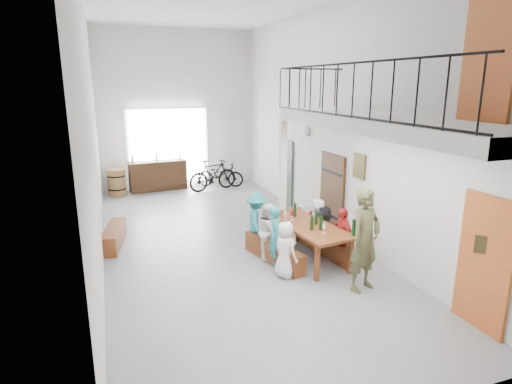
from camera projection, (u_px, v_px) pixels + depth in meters
name	position (u px, v px, depth m)	size (l,w,h in m)	color
floor	(225.00, 241.00, 10.26)	(12.00, 12.00, 0.00)	slate
room_walls	(222.00, 89.00, 9.38)	(12.00, 12.00, 12.00)	white
gateway_portal	(169.00, 149.00, 15.21)	(2.80, 0.08, 2.80)	white
right_wall_decor	(370.00, 178.00, 9.00)	(0.07, 8.28, 5.07)	#A5491D
balcony	(382.00, 126.00, 7.31)	(1.52, 5.62, 4.00)	white
tasting_table	(307.00, 228.00, 9.04)	(1.21, 2.39, 0.79)	brown
bench_inner	(274.00, 252.00, 9.01)	(0.30, 1.85, 0.43)	brown
bench_wall	(327.00, 246.00, 9.37)	(0.24, 1.83, 0.42)	brown
tableware	(308.00, 218.00, 8.95)	(0.60, 1.26, 0.35)	black
side_bench	(114.00, 236.00, 9.92)	(0.34, 1.57, 0.44)	brown
oak_barrel	(117.00, 182.00, 14.36)	(0.60, 0.60, 0.89)	olive
serving_counter	(158.00, 176.00, 15.02)	(1.96, 0.54, 1.03)	#392011
counter_bottles	(157.00, 157.00, 14.88)	(1.71, 0.25, 0.28)	black
guest_left_a	(285.00, 250.00, 8.23)	(0.55, 0.36, 1.12)	white
guest_left_b	(276.00, 236.00, 8.75)	(0.46, 0.30, 1.27)	teal
guest_left_c	(269.00, 231.00, 9.12)	(0.59, 0.46, 1.21)	white
guest_left_d	(257.00, 222.00, 9.56)	(0.86, 0.49, 1.33)	teal
guest_right_a	(342.00, 236.00, 8.84)	(0.71, 0.29, 1.21)	#B0231E
guest_right_b	(324.00, 230.00, 9.43)	(0.99, 0.32, 1.07)	black
guest_right_c	(318.00, 222.00, 9.90)	(0.54, 0.35, 1.10)	white
host_standing	(365.00, 240.00, 7.64)	(0.69, 0.45, 1.90)	#474829
potted_plant	(301.00, 212.00, 11.81)	(0.39, 0.34, 0.44)	#184F1F
bicycle_near	(220.00, 175.00, 15.54)	(0.59, 1.68, 0.88)	black
bicycle_far	(213.00, 175.00, 14.95)	(0.51, 1.82, 1.09)	black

